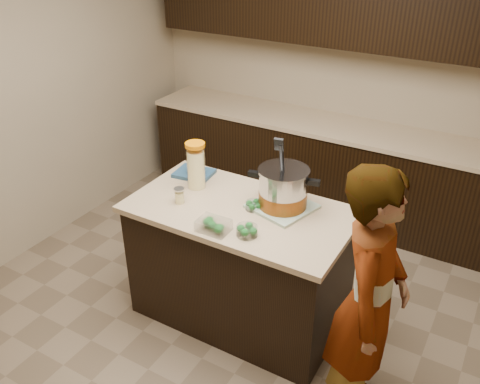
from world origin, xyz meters
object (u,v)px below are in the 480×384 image
object	(u,v)px
island	(240,264)
person	(368,304)
stock_pot	(283,190)
lemonade_pitcher	(196,167)

from	to	relation	value
island	person	bearing A→B (deg)	-19.73
stock_pot	lemonade_pitcher	xyz separation A→B (m)	(-0.64, -0.04, 0.02)
island	lemonade_pitcher	world-z (taller)	lemonade_pitcher
stock_pot	lemonade_pitcher	bearing A→B (deg)	171.19
person	island	bearing A→B (deg)	64.04
island	person	distance (m)	1.10
island	stock_pot	distance (m)	0.64
stock_pot	island	bearing A→B (deg)	-161.46
stock_pot	person	bearing A→B (deg)	-46.19
lemonade_pitcher	island	bearing A→B (deg)	-13.68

